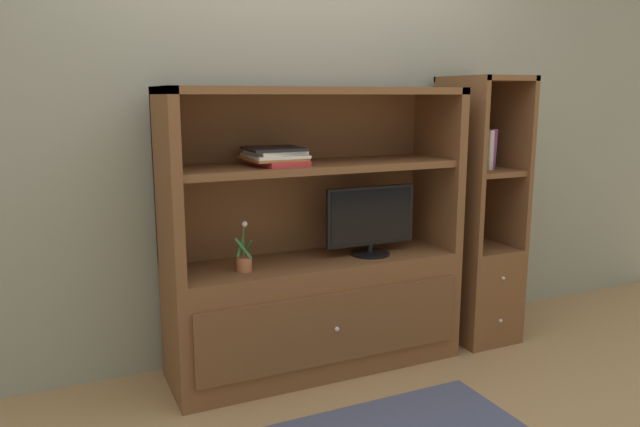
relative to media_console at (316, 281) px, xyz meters
The scene contains 8 objects.
ground_plane 0.63m from the media_console, 90.00° to the right, with size 8.00×8.00×0.00m, color tan.
painted_rear_wall 0.99m from the media_console, 90.00° to the left, with size 6.00×0.10×2.80m, color gray.
media_console is the anchor object (origin of this frame).
tv_monitor 0.44m from the media_console, 10.12° to the right, with size 0.51×0.21×0.37m.
potted_plant 0.45m from the media_console, behind, with size 0.08×0.12×0.25m.
magazine_stack 0.71m from the media_console, behind, with size 0.29×0.35×0.09m.
bookshelf_tall 1.06m from the media_console, ahead, with size 0.37×0.49×1.55m.
upright_book_row 1.21m from the media_console, ahead, with size 0.19×0.17×0.25m.
Camera 1 is at (-1.27, -2.39, 1.44)m, focal length 33.98 mm.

